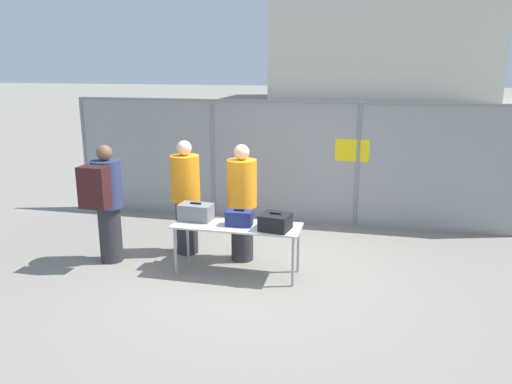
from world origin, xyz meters
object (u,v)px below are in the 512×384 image
security_worker_far (186,196)px  inspection_table (237,229)px  suitcase_navy (239,218)px  suitcase_black (275,222)px  traveler_hooded (106,200)px  utility_trailer (342,170)px  suitcase_grey (196,212)px  security_worker_near (242,201)px

security_worker_far → inspection_table: bearing=153.7°
suitcase_navy → suitcase_black: size_ratio=0.85×
traveler_hooded → utility_trailer: (3.10, 5.36, -0.53)m
suitcase_navy → security_worker_far: (-1.01, 0.63, 0.09)m
suitcase_grey → inspection_table: bearing=-7.9°
inspection_table → suitcase_navy: size_ratio=4.82×
suitcase_black → security_worker_far: bearing=155.6°
inspection_table → suitcase_grey: (-0.63, 0.09, 0.18)m
traveler_hooded → security_worker_far: 1.18m
suitcase_black → traveler_hooded: (-2.53, 0.05, 0.14)m
suitcase_black → traveler_hooded: bearing=178.8°
utility_trailer → security_worker_far: bearing=-114.1°
suitcase_black → traveler_hooded: traveler_hooded is taller
utility_trailer → suitcase_grey: bearing=-108.5°
suitcase_grey → traveler_hooded: 1.35m
security_worker_far → utility_trailer: (2.11, 4.71, -0.48)m
suitcase_black → security_worker_near: size_ratio=0.25×
security_worker_far → security_worker_near: bearing=-179.3°
traveler_hooded → suitcase_navy: bearing=-22.4°
suitcase_grey → suitcase_black: size_ratio=1.10×
suitcase_grey → security_worker_far: security_worker_far is taller
traveler_hooded → utility_trailer: bearing=37.3°
inspection_table → traveler_hooded: traveler_hooded is taller
suitcase_grey → utility_trailer: bearing=71.5°
suitcase_navy → inspection_table: bearing=154.9°
suitcase_grey → security_worker_near: size_ratio=0.27×
inspection_table → suitcase_grey: size_ratio=3.70×
inspection_table → security_worker_far: security_worker_far is taller
suitcase_grey → security_worker_near: (0.56, 0.45, 0.07)m
security_worker_far → utility_trailer: 5.19m
inspection_table → security_worker_far: 1.19m
suitcase_navy → utility_trailer: size_ratio=0.11×
traveler_hooded → security_worker_far: bearing=10.3°
security_worker_near → utility_trailer: bearing=-84.6°
traveler_hooded → security_worker_near: size_ratio=1.00×
inspection_table → traveler_hooded: (-1.97, -0.03, 0.31)m
inspection_table → suitcase_black: bearing=-8.1°
inspection_table → suitcase_grey: bearing=172.1°
suitcase_black → traveler_hooded: 2.53m
inspection_table → utility_trailer: size_ratio=0.51×
utility_trailer → suitcase_black: bearing=-96.1°
security_worker_near → security_worker_far: security_worker_far is taller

